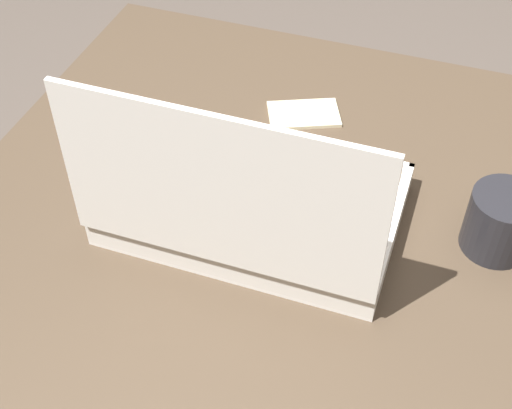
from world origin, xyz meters
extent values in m
cube|color=#4C3D2D|center=(0.00, 0.00, 0.70)|extent=(0.96, 0.89, 0.03)
cylinder|color=#4C3D2D|center=(0.43, -0.40, 0.34)|extent=(0.06, 0.06, 0.69)
cube|color=white|center=(0.04, 0.04, 0.72)|extent=(0.40, 0.26, 0.01)
cube|color=white|center=(0.04, -0.09, 0.75)|extent=(0.40, 0.01, 0.04)
cube|color=white|center=(0.04, 0.16, 0.75)|extent=(0.40, 0.01, 0.04)
cube|color=white|center=(-0.16, 0.04, 0.75)|extent=(0.01, 0.26, 0.04)
cube|color=white|center=(0.23, 0.04, 0.75)|extent=(0.01, 0.26, 0.04)
cube|color=white|center=(0.04, 0.17, 0.88)|extent=(0.40, 0.01, 0.24)
torus|color=tan|center=(-0.11, -0.04, 0.73)|extent=(0.07, 0.07, 0.02)
ellipsoid|color=tan|center=(-0.01, -0.05, 0.74)|extent=(0.07, 0.07, 0.03)
torus|color=#381E11|center=(0.08, -0.05, 0.74)|extent=(0.07, 0.07, 0.02)
torus|color=tan|center=(0.18, -0.04, 0.73)|extent=(0.07, 0.07, 0.02)
ellipsoid|color=pink|center=(-0.11, 0.04, 0.75)|extent=(0.07, 0.07, 0.04)
torus|color=pink|center=(-0.01, 0.03, 0.74)|extent=(0.07, 0.07, 0.02)
ellipsoid|color=tan|center=(0.08, 0.03, 0.74)|extent=(0.07, 0.07, 0.04)
ellipsoid|color=#B77A38|center=(0.18, 0.03, 0.75)|extent=(0.07, 0.07, 0.04)
torus|color=white|center=(-0.10, 0.12, 0.74)|extent=(0.07, 0.07, 0.02)
torus|color=#381E11|center=(-0.01, 0.12, 0.74)|extent=(0.07, 0.07, 0.02)
torus|color=pink|center=(0.09, 0.12, 0.74)|extent=(0.07, 0.07, 0.02)
ellipsoid|color=#9E6633|center=(0.18, 0.12, 0.74)|extent=(0.07, 0.07, 0.04)
cylinder|color=#232328|center=(-0.30, -0.02, 0.77)|extent=(0.09, 0.09, 0.09)
cylinder|color=black|center=(-0.30, -0.02, 0.81)|extent=(0.08, 0.08, 0.01)
cube|color=beige|center=(0.04, -0.21, 0.72)|extent=(0.14, 0.11, 0.01)
camera|label=1|loc=(-0.20, 0.72, 1.46)|focal=50.00mm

